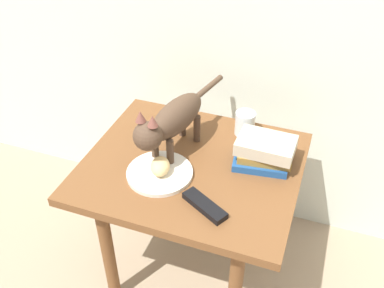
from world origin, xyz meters
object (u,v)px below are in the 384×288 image
side_table (192,181)px  bread_roll (160,166)px  cat (172,121)px  book_stack (264,151)px  tv_remote (205,205)px  plate (160,173)px  candle_jar (245,124)px

side_table → bread_roll: bearing=-128.7°
cat → book_stack: size_ratio=2.39×
book_stack → tv_remote: (-0.11, -0.26, -0.04)m
side_table → tv_remote: (0.10, -0.18, 0.09)m
bread_roll → cat: size_ratio=0.17×
cat → book_stack: 0.31m
book_stack → side_table: bearing=-158.5°
plate → tv_remote: size_ratio=1.40×
plate → book_stack: (0.29, 0.17, 0.04)m
plate → candle_jar: (0.19, 0.31, 0.03)m
cat → candle_jar: cat is taller
plate → tv_remote: bearing=-26.4°
bread_roll → candle_jar: (0.19, 0.31, -0.00)m
candle_jar → tv_remote: bearing=-92.3°
bread_roll → tv_remote: bread_roll is taller
cat → tv_remote: size_ratio=3.14×
bread_roll → cat: bearing=93.4°
plate → bread_roll: bearing=-37.7°
plate → tv_remote: 0.20m
side_table → book_stack: 0.26m
bread_roll → plate: bearing=142.3°
side_table → cat: cat is taller
side_table → tv_remote: bearing=-59.8°
side_table → candle_jar: (0.12, 0.22, 0.12)m
bread_roll → candle_jar: bearing=58.5°
book_stack → tv_remote: 0.29m
bread_roll → side_table: bearing=51.3°
book_stack → candle_jar: 0.17m
plate → cat: 0.17m
plate → candle_jar: candle_jar is taller
bread_roll → candle_jar: candle_jar is taller
tv_remote → candle_jar: bearing=116.5°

